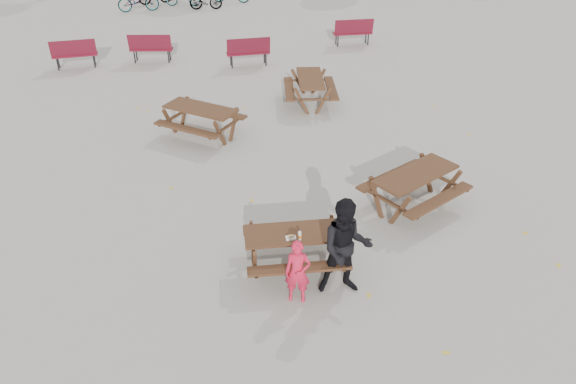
{
  "coord_description": "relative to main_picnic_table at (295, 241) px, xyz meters",
  "views": [
    {
      "loc": [
        -1.13,
        -7.98,
        6.6
      ],
      "look_at": [
        0.0,
        1.0,
        1.0
      ],
      "focal_mm": 35.0,
      "sensor_mm": 36.0,
      "label": 1
    }
  ],
  "objects": [
    {
      "name": "main_picnic_table",
      "position": [
        0.0,
        0.0,
        0.0
      ],
      "size": [
        1.8,
        1.45,
        0.78
      ],
      "color": "#382514",
      "rests_on": "ground"
    },
    {
      "name": "food_tray",
      "position": [
        -0.1,
        -0.18,
        0.21
      ],
      "size": [
        0.18,
        0.11,
        0.03
      ],
      "primitive_type": "cube",
      "color": "white",
      "rests_on": "main_picnic_table"
    },
    {
      "name": "adult",
      "position": [
        0.76,
        -0.73,
        0.32
      ],
      "size": [
        0.93,
        0.75,
        1.82
      ],
      "primitive_type": "imported",
      "rotation": [
        0.0,
        0.0,
        -0.07
      ],
      "color": "black",
      "rests_on": "ground"
    },
    {
      "name": "picnic_table_far",
      "position": [
        1.49,
        7.57,
        -0.18
      ],
      "size": [
        1.65,
        1.99,
        0.81
      ],
      "primitive_type": null,
      "rotation": [
        0.0,
        0.0,
        1.49
      ],
      "color": "#382514",
      "rests_on": "ground"
    },
    {
      "name": "soda_bottle",
      "position": [
        0.05,
        -0.21,
        0.26
      ],
      "size": [
        0.07,
        0.07,
        0.17
      ],
      "color": "silver",
      "rests_on": "main_picnic_table"
    },
    {
      "name": "child",
      "position": [
        -0.07,
        -0.86,
        0.0
      ],
      "size": [
        0.48,
        0.37,
        1.18
      ],
      "primitive_type": "imported",
      "rotation": [
        0.0,
        0.0,
        -0.22
      ],
      "color": "red",
      "rests_on": "ground"
    },
    {
      "name": "ground",
      "position": [
        0.0,
        0.0,
        -0.59
      ],
      "size": [
        80.0,
        80.0,
        0.0
      ],
      "primitive_type": "plane",
      "color": "gray",
      "rests_on": "ground"
    },
    {
      "name": "fallen_leaves",
      "position": [
        0.5,
        2.5,
        -0.58
      ],
      "size": [
        11.0,
        11.0,
        0.01
      ],
      "primitive_type": null,
      "color": "gold",
      "rests_on": "ground"
    },
    {
      "name": "picnic_table_east",
      "position": [
        2.76,
        1.68,
        -0.17
      ],
      "size": [
        2.47,
        2.35,
        0.83
      ],
      "primitive_type": null,
      "rotation": [
        0.0,
        0.0,
        0.56
      ],
      "color": "#382514",
      "rests_on": "ground"
    },
    {
      "name": "picnic_table_north",
      "position": [
        -1.71,
        5.69,
        -0.18
      ],
      "size": [
        2.45,
        2.36,
        0.82
      ],
      "primitive_type": null,
      "rotation": [
        0.0,
        0.0,
        -0.61
      ],
      "color": "#382514",
      "rests_on": "ground"
    },
    {
      "name": "bread_roll",
      "position": [
        -0.1,
        -0.18,
        0.25
      ],
      "size": [
        0.14,
        0.06,
        0.05
      ],
      "primitive_type": "ellipsoid",
      "color": "tan",
      "rests_on": "food_tray"
    },
    {
      "name": "park_bench_row",
      "position": [
        -1.41,
        12.03,
        -0.07
      ],
      "size": [
        11.69,
        2.5,
        1.03
      ],
      "color": "maroon",
      "rests_on": "ground"
    }
  ]
}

